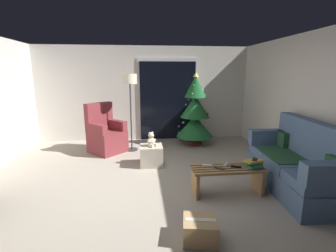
# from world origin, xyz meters

# --- Properties ---
(ground_plane) EXTENTS (7.00, 7.00, 0.00)m
(ground_plane) POSITION_xyz_m (0.00, 0.00, 0.00)
(ground_plane) COLOR #9E9384
(wall_back) EXTENTS (5.72, 0.12, 2.50)m
(wall_back) POSITION_xyz_m (0.00, 3.06, 1.25)
(wall_back) COLOR silver
(wall_back) RESTS_ON ground
(wall_right) EXTENTS (0.12, 6.00, 2.50)m
(wall_right) POSITION_xyz_m (2.86, 0.00, 1.25)
(wall_right) COLOR silver
(wall_right) RESTS_ON ground
(patio_door_frame) EXTENTS (1.60, 0.02, 2.20)m
(patio_door_frame) POSITION_xyz_m (0.64, 2.99, 1.10)
(patio_door_frame) COLOR silver
(patio_door_frame) RESTS_ON ground
(patio_door_glass) EXTENTS (1.50, 0.02, 2.10)m
(patio_door_glass) POSITION_xyz_m (0.64, 2.97, 1.05)
(patio_door_glass) COLOR black
(patio_door_glass) RESTS_ON ground
(couch) EXTENTS (0.92, 1.99, 1.08)m
(couch) POSITION_xyz_m (2.32, -0.30, 0.40)
(couch) COLOR slate
(couch) RESTS_ON ground
(coffee_table) EXTENTS (1.10, 0.40, 0.41)m
(coffee_table) POSITION_xyz_m (1.19, -0.33, 0.27)
(coffee_table) COLOR #9E7547
(coffee_table) RESTS_ON ground
(remote_black) EXTENTS (0.16, 0.10, 0.02)m
(remote_black) POSITION_xyz_m (1.32, -0.33, 0.43)
(remote_black) COLOR black
(remote_black) RESTS_ON coffee_table
(remote_white) EXTENTS (0.16, 0.08, 0.02)m
(remote_white) POSITION_xyz_m (0.90, -0.23, 0.43)
(remote_white) COLOR silver
(remote_white) RESTS_ON coffee_table
(remote_graphite) EXTENTS (0.14, 0.14, 0.02)m
(remote_graphite) POSITION_xyz_m (1.04, -0.36, 0.43)
(remote_graphite) COLOR #333338
(remote_graphite) RESTS_ON coffee_table
(remote_silver) EXTENTS (0.13, 0.15, 0.02)m
(remote_silver) POSITION_xyz_m (1.19, -0.23, 0.43)
(remote_silver) COLOR #ADADB2
(remote_silver) RESTS_ON coffee_table
(book_stack) EXTENTS (0.29, 0.23, 0.12)m
(book_stack) POSITION_xyz_m (1.56, -0.38, 0.48)
(book_stack) COLOR #285684
(book_stack) RESTS_ON coffee_table
(cell_phone) EXTENTS (0.13, 0.16, 0.01)m
(cell_phone) POSITION_xyz_m (1.58, -0.37, 0.54)
(cell_phone) COLOR black
(cell_phone) RESTS_ON book_stack
(christmas_tree) EXTENTS (0.92, 0.92, 1.83)m
(christmas_tree) POSITION_xyz_m (1.26, 2.30, 0.81)
(christmas_tree) COLOR #4C1E19
(christmas_tree) RESTS_ON ground
(armchair) EXTENTS (0.97, 0.97, 1.13)m
(armchair) POSITION_xyz_m (-0.91, 1.96, 0.40)
(armchair) COLOR maroon
(armchair) RESTS_ON ground
(floor_lamp) EXTENTS (0.32, 0.32, 1.78)m
(floor_lamp) POSITION_xyz_m (-0.32, 2.01, 1.51)
(floor_lamp) COLOR #2D2D30
(floor_lamp) RESTS_ON ground
(ottoman) EXTENTS (0.44, 0.44, 0.39)m
(ottoman) POSITION_xyz_m (0.10, 0.99, 0.20)
(ottoman) COLOR #B2A893
(ottoman) RESTS_ON ground
(teddy_bear_cream) EXTENTS (0.21, 0.22, 0.29)m
(teddy_bear_cream) POSITION_xyz_m (0.10, 0.98, 0.51)
(teddy_bear_cream) COLOR beige
(teddy_bear_cream) RESTS_ON ottoman
(cardboard_box_taped_mid_floor) EXTENTS (0.42, 0.39, 0.25)m
(cardboard_box_taped_mid_floor) POSITION_xyz_m (0.53, -1.35, 0.12)
(cardboard_box_taped_mid_floor) COLOR tan
(cardboard_box_taped_mid_floor) RESTS_ON ground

